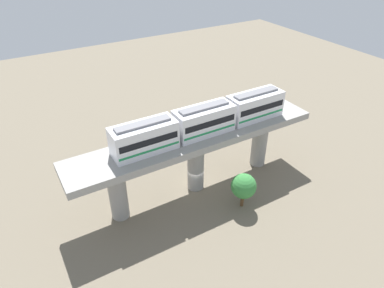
{
  "coord_description": "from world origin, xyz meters",
  "views": [
    {
      "loc": [
        -27.19,
        16.5,
        26.83
      ],
      "look_at": [
        2.5,
        -0.98,
        4.34
      ],
      "focal_mm": 32.35,
      "sensor_mm": 36.0,
      "label": 1
    }
  ],
  "objects_px": {
    "train": "(204,120)",
    "parked_car_silver": "(135,147)",
    "parked_car_red": "(209,123)",
    "parked_car_yellow": "(169,129)",
    "tree_near_viaduct": "(244,186)"
  },
  "relations": [
    {
      "from": "parked_car_silver",
      "to": "parked_car_yellow",
      "type": "height_order",
      "value": "same"
    },
    {
      "from": "train",
      "to": "parked_car_yellow",
      "type": "relative_size",
      "value": 4.68
    },
    {
      "from": "train",
      "to": "tree_near_viaduct",
      "type": "relative_size",
      "value": 4.89
    },
    {
      "from": "parked_car_yellow",
      "to": "tree_near_viaduct",
      "type": "bearing_deg",
      "value": -173.9
    },
    {
      "from": "parked_car_yellow",
      "to": "tree_near_viaduct",
      "type": "relative_size",
      "value": 1.04
    },
    {
      "from": "train",
      "to": "parked_car_red",
      "type": "relative_size",
      "value": 4.73
    },
    {
      "from": "parked_car_silver",
      "to": "parked_car_yellow",
      "type": "relative_size",
      "value": 1.03
    },
    {
      "from": "train",
      "to": "parked_car_red",
      "type": "bearing_deg",
      "value": -36.16
    },
    {
      "from": "train",
      "to": "parked_car_silver",
      "type": "distance_m",
      "value": 13.9
    },
    {
      "from": "parked_car_silver",
      "to": "parked_car_yellow",
      "type": "xyz_separation_m",
      "value": [
        1.93,
        -6.23,
        0.0
      ]
    },
    {
      "from": "train",
      "to": "parked_car_yellow",
      "type": "xyz_separation_m",
      "value": [
        12.44,
        -1.94,
        -8.02
      ]
    },
    {
      "from": "train",
      "to": "parked_car_silver",
      "type": "xyz_separation_m",
      "value": [
        10.51,
        4.3,
        -8.02
      ]
    },
    {
      "from": "parked_car_red",
      "to": "parked_car_yellow",
      "type": "height_order",
      "value": "same"
    },
    {
      "from": "parked_car_red",
      "to": "parked_car_yellow",
      "type": "relative_size",
      "value": 0.99
    },
    {
      "from": "parked_car_silver",
      "to": "parked_car_yellow",
      "type": "bearing_deg",
      "value": -59.95
    }
  ]
}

